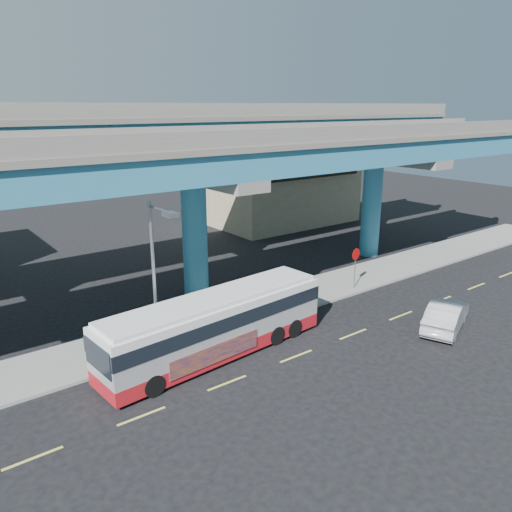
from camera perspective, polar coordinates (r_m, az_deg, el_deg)
ground at (r=24.73m, az=4.15°, el=-11.09°), size 120.00×120.00×0.00m
sidewalk at (r=28.62m, az=-3.15°, el=-6.85°), size 70.00×4.00×0.15m
lane_markings at (r=24.53m, az=4.62°, el=-11.34°), size 58.00×0.12×0.01m
viaduct at (r=29.38m, az=-7.48°, el=11.97°), size 52.00×12.40×11.70m
building_beige at (r=51.65m, az=2.51°, el=7.86°), size 14.00×10.23×7.00m
transit_bus at (r=23.94m, az=-4.61°, el=-7.66°), size 11.96×3.50×3.03m
sedan at (r=28.77m, az=20.88°, el=-6.36°), size 4.90×5.85×1.55m
street_lamp at (r=22.87m, az=-11.13°, el=-0.34°), size 0.50×2.41×7.32m
stop_sign at (r=32.60m, az=11.32°, el=-0.36°), size 0.81×0.13×2.69m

